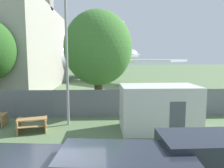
% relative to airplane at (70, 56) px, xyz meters
% --- Properties ---
extents(perimeter_fence, '(56.07, 0.07, 1.97)m').
position_rel_airplane_xyz_m(perimeter_fence, '(4.56, -24.96, -3.41)').
color(perimeter_fence, slate).
rests_on(perimeter_fence, ground).
extents(airplane, '(35.39, 42.61, 13.34)m').
position_rel_airplane_xyz_m(airplane, '(0.00, 0.00, 0.00)').
color(airplane, silver).
rests_on(airplane, ground).
extents(portable_cabin, '(4.39, 2.61, 2.65)m').
position_rel_airplane_xyz_m(portable_cabin, '(9.01, -28.01, -3.07)').
color(portable_cabin, silver).
rests_on(portable_cabin, ground).
extents(picnic_bench_near_cabin, '(1.93, 1.73, 0.76)m').
position_rel_airplane_xyz_m(picnic_bench_near_cabin, '(1.67, -27.88, -3.92)').
color(picnic_bench_near_cabin, '#A37A47').
rests_on(picnic_bench_near_cabin, ground).
extents(tree_behind_benches, '(5.35, 5.35, 7.93)m').
position_rel_airplane_xyz_m(tree_behind_benches, '(5.42, -22.95, 0.57)').
color(tree_behind_benches, '#4C3823').
rests_on(tree_behind_benches, ground).
extents(light_mast, '(0.44, 0.44, 8.81)m').
position_rel_airplane_xyz_m(light_mast, '(3.56, -26.73, 0.90)').
color(light_mast, '#99999E').
rests_on(light_mast, ground).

